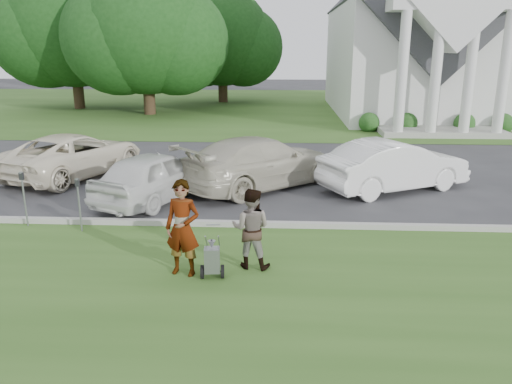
# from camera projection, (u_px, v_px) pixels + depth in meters

# --- Properties ---
(ground) EXTENTS (120.00, 120.00, 0.00)m
(ground) POSITION_uv_depth(u_px,v_px,m) (245.00, 235.00, 11.96)
(ground) COLOR #333335
(ground) RESTS_ON ground
(grass_strip) EXTENTS (80.00, 7.00, 0.01)m
(grass_strip) POSITION_uv_depth(u_px,v_px,m) (233.00, 294.00, 9.08)
(grass_strip) COLOR #32571D
(grass_strip) RESTS_ON ground
(church_lawn) EXTENTS (80.00, 30.00, 0.01)m
(church_lawn) POSITION_uv_depth(u_px,v_px,m) (271.00, 106.00, 37.85)
(church_lawn) COLOR #32571D
(church_lawn) RESTS_ON ground
(curb) EXTENTS (80.00, 0.18, 0.15)m
(curb) POSITION_uv_depth(u_px,v_px,m) (247.00, 224.00, 12.47)
(curb) COLOR #9E9E93
(curb) RESTS_ON ground
(church) EXTENTS (9.19, 19.00, 24.10)m
(church) POSITION_uv_depth(u_px,v_px,m) (410.00, 21.00, 32.02)
(church) COLOR white
(church) RESTS_ON ground
(tree_left) EXTENTS (10.63, 8.40, 9.71)m
(tree_left) POSITION_uv_depth(u_px,v_px,m) (145.00, 35.00, 32.02)
(tree_left) COLOR #332316
(tree_left) RESTS_ON ground
(tree_far) EXTENTS (11.64, 9.20, 10.73)m
(tree_far) POSITION_uv_depth(u_px,v_px,m) (72.00, 27.00, 35.03)
(tree_far) COLOR #332316
(tree_far) RESTS_ON ground
(tree_back) EXTENTS (9.61, 7.60, 8.89)m
(tree_back) POSITION_uv_depth(u_px,v_px,m) (222.00, 42.00, 39.60)
(tree_back) COLOR #332316
(tree_back) RESTS_ON ground
(striping_cart) EXTENTS (0.48, 0.93, 0.84)m
(striping_cart) POSITION_uv_depth(u_px,v_px,m) (212.00, 261.00, 9.64)
(striping_cart) COLOR black
(striping_cart) RESTS_ON ground
(person_left) EXTENTS (0.78, 0.60, 1.91)m
(person_left) POSITION_uv_depth(u_px,v_px,m) (183.00, 229.00, 9.64)
(person_left) COLOR #999999
(person_left) RESTS_ON ground
(person_right) EXTENTS (0.89, 0.75, 1.65)m
(person_right) POSITION_uv_depth(u_px,v_px,m) (251.00, 229.00, 9.99)
(person_right) COLOR #999999
(person_right) RESTS_ON ground
(parking_meter_near) EXTENTS (0.10, 0.09, 1.34)m
(parking_meter_near) POSITION_uv_depth(u_px,v_px,m) (79.00, 199.00, 11.94)
(parking_meter_near) COLOR gray
(parking_meter_near) RESTS_ON ground
(parking_meter_far) EXTENTS (0.10, 0.09, 1.41)m
(parking_meter_far) POSITION_uv_depth(u_px,v_px,m) (24.00, 192.00, 12.29)
(parking_meter_far) COLOR gray
(parking_meter_far) RESTS_ON ground
(car_a) EXTENTS (4.20, 5.88, 1.49)m
(car_a) POSITION_uv_depth(u_px,v_px,m) (74.00, 155.00, 17.31)
(car_a) COLOR white
(car_a) RESTS_ON ground
(car_b) EXTENTS (3.32, 4.66, 1.47)m
(car_b) POSITION_uv_depth(u_px,v_px,m) (156.00, 176.00, 14.51)
(car_b) COLOR white
(car_b) RESTS_ON ground
(car_c) EXTENTS (5.62, 5.47, 1.62)m
(car_c) POSITION_uv_depth(u_px,v_px,m) (261.00, 162.00, 15.88)
(car_c) COLOR beige
(car_c) RESTS_ON ground
(car_d) EXTENTS (5.02, 3.68, 1.58)m
(car_d) POSITION_uv_depth(u_px,v_px,m) (394.00, 165.00, 15.53)
(car_d) COLOR white
(car_d) RESTS_ON ground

